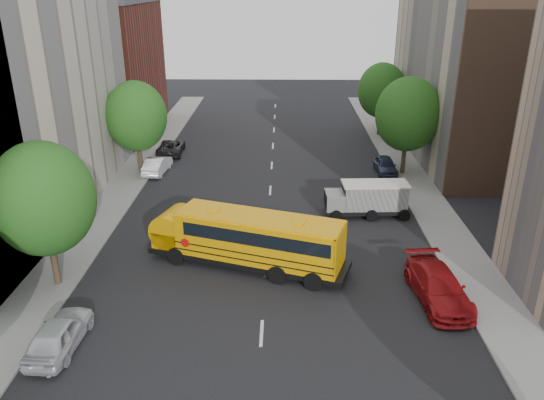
{
  "coord_description": "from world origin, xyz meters",
  "views": [
    {
      "loc": [
        0.87,
        -28.16,
        15.0
      ],
      "look_at": [
        0.29,
        2.0,
        2.5
      ],
      "focal_mm": 35.0,
      "sensor_mm": 36.0,
      "label": 1
    }
  ],
  "objects_px": {
    "parked_car_3": "(438,286)",
    "safari_truck": "(368,198)",
    "street_tree_4": "(408,114)",
    "street_tree_1": "(43,199)",
    "parked_car_4": "(385,165)",
    "parked_car_0": "(59,334)",
    "parked_car_1": "(157,165)",
    "school_bus": "(246,237)",
    "parked_car_2": "(171,147)",
    "street_tree_2": "(136,116)",
    "street_tree_5": "(382,91)"
  },
  "relations": [
    {
      "from": "parked_car_3",
      "to": "safari_truck",
      "type": "bearing_deg",
      "value": 95.04
    },
    {
      "from": "street_tree_4",
      "to": "street_tree_1",
      "type": "bearing_deg",
      "value": -140.71
    },
    {
      "from": "parked_car_4",
      "to": "parked_car_0",
      "type": "bearing_deg",
      "value": -129.66
    },
    {
      "from": "parked_car_1",
      "to": "street_tree_4",
      "type": "bearing_deg",
      "value": -174.89
    },
    {
      "from": "school_bus",
      "to": "parked_car_2",
      "type": "xyz_separation_m",
      "value": [
        -8.37,
        20.95,
        -1.14
      ]
    },
    {
      "from": "street_tree_2",
      "to": "street_tree_5",
      "type": "bearing_deg",
      "value": 28.61
    },
    {
      "from": "parked_car_0",
      "to": "parked_car_4",
      "type": "height_order",
      "value": "parked_car_0"
    },
    {
      "from": "street_tree_4",
      "to": "parked_car_0",
      "type": "xyz_separation_m",
      "value": [
        -19.8,
        -23.21,
        -4.34
      ]
    },
    {
      "from": "street_tree_5",
      "to": "parked_car_4",
      "type": "distance_m",
      "value": 12.49
    },
    {
      "from": "street_tree_1",
      "to": "street_tree_4",
      "type": "distance_m",
      "value": 28.43
    },
    {
      "from": "street_tree_4",
      "to": "parked_car_1",
      "type": "xyz_separation_m",
      "value": [
        -20.6,
        -0.08,
        -4.38
      ]
    },
    {
      "from": "safari_truck",
      "to": "street_tree_4",
      "type": "bearing_deg",
      "value": 61.01
    },
    {
      "from": "street_tree_4",
      "to": "street_tree_5",
      "type": "bearing_deg",
      "value": 90.0
    },
    {
      "from": "parked_car_0",
      "to": "street_tree_4",
      "type": "bearing_deg",
      "value": -127.81
    },
    {
      "from": "street_tree_5",
      "to": "school_bus",
      "type": "bearing_deg",
      "value": -113.63
    },
    {
      "from": "parked_car_3",
      "to": "school_bus",
      "type": "bearing_deg",
      "value": 155.29
    },
    {
      "from": "street_tree_4",
      "to": "parked_car_4",
      "type": "xyz_separation_m",
      "value": [
        -1.4,
        0.26,
        -4.41
      ]
    },
    {
      "from": "school_bus",
      "to": "parked_car_4",
      "type": "xyz_separation_m",
      "value": [
        10.71,
        15.95,
        -1.13
      ]
    },
    {
      "from": "street_tree_5",
      "to": "parked_car_1",
      "type": "xyz_separation_m",
      "value": [
        -20.6,
        -12.08,
        -4.01
      ]
    },
    {
      "from": "school_bus",
      "to": "parked_car_0",
      "type": "distance_m",
      "value": 10.81
    },
    {
      "from": "street_tree_4",
      "to": "parked_car_0",
      "type": "distance_m",
      "value": 30.81
    },
    {
      "from": "school_bus",
      "to": "parked_car_4",
      "type": "bearing_deg",
      "value": 74.77
    },
    {
      "from": "street_tree_1",
      "to": "street_tree_5",
      "type": "bearing_deg",
      "value": 53.75
    },
    {
      "from": "street_tree_4",
      "to": "parked_car_1",
      "type": "relative_size",
      "value": 1.93
    },
    {
      "from": "street_tree_4",
      "to": "street_tree_2",
      "type": "bearing_deg",
      "value": 180.0
    },
    {
      "from": "street_tree_5",
      "to": "safari_truck",
      "type": "height_order",
      "value": "street_tree_5"
    },
    {
      "from": "street_tree_1",
      "to": "parked_car_2",
      "type": "distance_m",
      "value": 23.7
    },
    {
      "from": "street_tree_1",
      "to": "school_bus",
      "type": "xyz_separation_m",
      "value": [
        9.89,
        2.31,
        -3.15
      ]
    },
    {
      "from": "parked_car_1",
      "to": "school_bus",
      "type": "bearing_deg",
      "value": 123.43
    },
    {
      "from": "school_bus",
      "to": "parked_car_4",
      "type": "height_order",
      "value": "school_bus"
    },
    {
      "from": "parked_car_4",
      "to": "parked_car_3",
      "type": "bearing_deg",
      "value": -93.94
    },
    {
      "from": "street_tree_5",
      "to": "parked_car_3",
      "type": "height_order",
      "value": "street_tree_5"
    },
    {
      "from": "safari_truck",
      "to": "parked_car_2",
      "type": "distance_m",
      "value": 21.35
    },
    {
      "from": "street_tree_2",
      "to": "parked_car_4",
      "type": "relative_size",
      "value": 1.96
    },
    {
      "from": "parked_car_0",
      "to": "street_tree_1",
      "type": "bearing_deg",
      "value": -64.45
    },
    {
      "from": "street_tree_4",
      "to": "parked_car_1",
      "type": "bearing_deg",
      "value": -179.76
    },
    {
      "from": "street_tree_4",
      "to": "school_bus",
      "type": "bearing_deg",
      "value": -127.67
    },
    {
      "from": "parked_car_3",
      "to": "parked_car_4",
      "type": "bearing_deg",
      "value": 81.81
    },
    {
      "from": "street_tree_2",
      "to": "parked_car_1",
      "type": "xyz_separation_m",
      "value": [
        1.4,
        -0.08,
        -4.13
      ]
    },
    {
      "from": "street_tree_5",
      "to": "school_bus",
      "type": "relative_size",
      "value": 0.64
    },
    {
      "from": "street_tree_5",
      "to": "parked_car_2",
      "type": "distance_m",
      "value": 21.94
    },
    {
      "from": "street_tree_2",
      "to": "school_bus",
      "type": "xyz_separation_m",
      "value": [
        9.89,
        -15.69,
        -3.03
      ]
    },
    {
      "from": "street_tree_2",
      "to": "parked_car_1",
      "type": "distance_m",
      "value": 4.37
    },
    {
      "from": "parked_car_0",
      "to": "parked_car_3",
      "type": "relative_size",
      "value": 0.79
    },
    {
      "from": "street_tree_5",
      "to": "parked_car_0",
      "type": "distance_m",
      "value": 40.59
    },
    {
      "from": "safari_truck",
      "to": "parked_car_0",
      "type": "relative_size",
      "value": 1.3
    },
    {
      "from": "parked_car_4",
      "to": "parked_car_2",
      "type": "bearing_deg",
      "value": 163.76
    },
    {
      "from": "street_tree_2",
      "to": "street_tree_4",
      "type": "relative_size",
      "value": 0.95
    },
    {
      "from": "street_tree_5",
      "to": "safari_truck",
      "type": "distance_m",
      "value": 21.27
    },
    {
      "from": "street_tree_1",
      "to": "parked_car_1",
      "type": "height_order",
      "value": "street_tree_1"
    }
  ]
}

